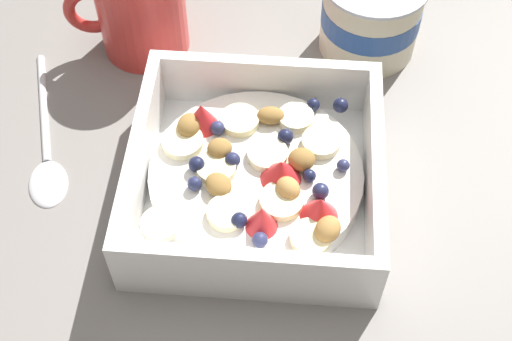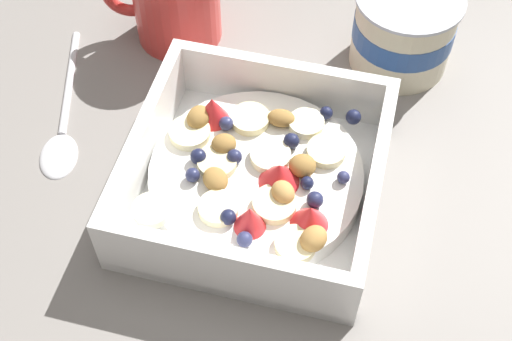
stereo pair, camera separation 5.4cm
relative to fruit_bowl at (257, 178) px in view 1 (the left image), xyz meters
name	(u,v)px [view 1 (the left image)]	position (x,y,z in m)	size (l,w,h in m)	color
ground_plane	(264,213)	(0.01, -0.02, -0.02)	(2.40, 2.40, 0.00)	gray
fruit_bowl	(257,178)	(0.00, 0.00, 0.00)	(0.19, 0.19, 0.06)	white
spoon	(46,156)	(-0.18, 0.02, -0.02)	(0.07, 0.17, 0.01)	silver
yogurt_cup	(371,14)	(0.09, 0.18, 0.02)	(0.09, 0.09, 0.08)	beige
coffee_mug	(139,8)	(-0.12, 0.16, 0.02)	(0.11, 0.08, 0.09)	red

